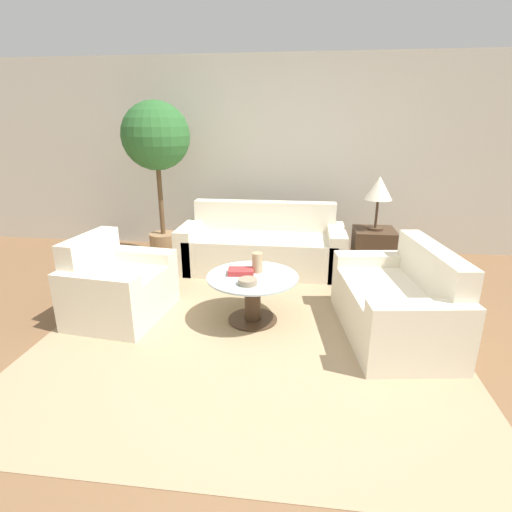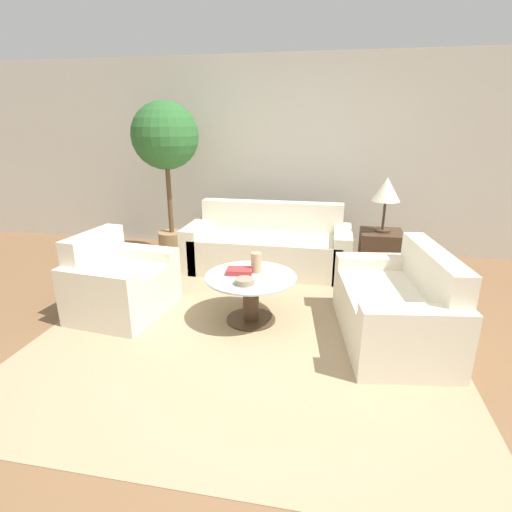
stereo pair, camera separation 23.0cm
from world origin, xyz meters
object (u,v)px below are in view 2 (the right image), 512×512
Objects in this scene: loveseat at (399,309)px; book_stack at (240,271)px; coffee_table at (251,292)px; sofa_main at (268,247)px; vase at (256,263)px; potted_plant at (166,145)px; armchair at (118,285)px; table_lamp at (386,191)px; bowl at (244,281)px.

book_stack is (-1.39, 0.11, 0.20)m from loveseat.
book_stack reaches higher than coffee_table.
loveseat is 1.29m from coffee_table.
sofa_main is 1.42m from coffee_table.
loveseat reaches higher than coffee_table.
loveseat reaches higher than vase.
book_stack is (1.28, -1.54, -1.01)m from potted_plant.
book_stack is (-0.14, -0.07, -0.07)m from vase.
potted_plant is at bearing -129.54° from loveseat.
coffee_table is (1.29, 0.04, 0.02)m from armchair.
potted_plant is (-2.68, 1.65, 1.21)m from loveseat.
vase is (1.42, -1.47, -0.94)m from potted_plant.
bowl is at bearing -129.67° from table_lamp.
potted_plant is at bearing 123.43° from book_stack.
sofa_main is 2.41× the size of coffee_table.
book_stack is at bearing -136.47° from table_lamp.
table_lamp is 0.31× the size of potted_plant.
book_stack is (-0.10, 0.24, -0.00)m from bowl.
loveseat reaches higher than armchair.
sofa_main is 1.80m from potted_plant.
table_lamp reaches higher than armchair.
sofa_main is 3.23× the size of table_lamp.
armchair is 0.49× the size of potted_plant.
bowl is (-0.04, -0.31, -0.07)m from vase.
sofa_main is at bearing -6.42° from potted_plant.
bowl is (-0.01, -0.20, 0.18)m from coffee_table.
potted_plant is at bearing 131.56° from coffee_table.
vase is at bearing -45.86° from potted_plant.
vase is 0.32m from bowl.
potted_plant is 2.24m from book_stack.
armchair is at bearing 172.71° from bowl.
potted_plant is at bearing 175.00° from table_lamp.
coffee_table is 0.27m from vase.
bowl is at bearing -94.06° from coffee_table.
table_lamp is 3.38× the size of vase.
vase is at bearing -134.94° from table_lamp.
vase reaches higher than book_stack.
potted_plant reaches higher than bowl.
bowl is (1.38, -1.77, -1.01)m from potted_plant.
loveseat is (2.58, -0.04, 0.00)m from armchair.
book_stack is at bearing -102.46° from loveseat.
book_stack is at bearing 112.37° from bowl.
book_stack is at bearing -80.07° from armchair.
table_lamp reaches higher than loveseat.
armchair is 6.10× the size of bowl.
book_stack is at bearing 163.12° from coffee_table.
armchair is 1.19× the size of coffee_table.
potted_plant is at bearing 127.88° from bowl.
potted_plant is 12.44× the size of bowl.
loveseat is (1.35, -1.50, -0.00)m from sofa_main.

